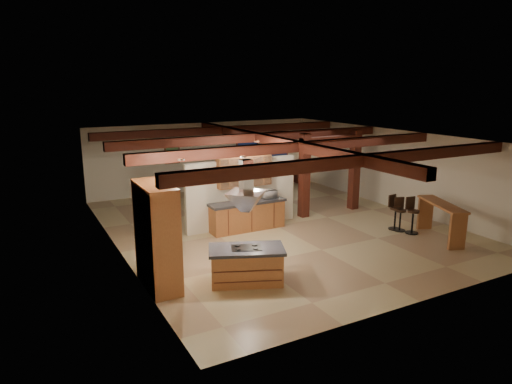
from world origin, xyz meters
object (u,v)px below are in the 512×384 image
kitchen_island (247,265)px  dining_table (248,194)px  sofa (265,180)px  bar_counter (441,215)px

kitchen_island → dining_table: (3.46, 6.59, -0.14)m
kitchen_island → dining_table: kitchen_island is taller
sofa → bar_counter: bearing=96.4°
dining_table → bar_counter: bearing=-51.8°
sofa → bar_counter: bar_counter is taller
dining_table → sofa: (1.83, 1.92, 0.02)m
bar_counter → kitchen_island: bearing=-179.9°
kitchen_island → dining_table: size_ratio=1.15×
kitchen_island → bar_counter: (6.48, 0.01, 0.30)m
kitchen_island → bar_counter: bearing=0.1°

